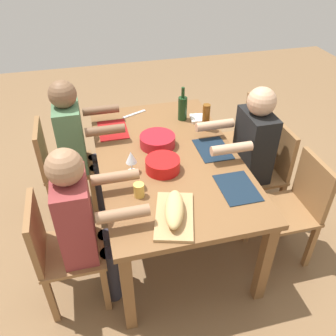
# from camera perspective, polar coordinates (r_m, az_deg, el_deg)

# --- Properties ---
(ground_plane) EXTENTS (8.00, 8.00, 0.00)m
(ground_plane) POSITION_cam_1_polar(r_m,az_deg,el_deg) (3.08, 0.00, -9.44)
(ground_plane) COLOR brown
(dining_table) EXTENTS (1.70, 1.01, 0.74)m
(dining_table) POSITION_cam_1_polar(r_m,az_deg,el_deg) (2.65, 0.00, 0.51)
(dining_table) COLOR brown
(dining_table) RESTS_ON ground_plane
(chair_near_right) EXTENTS (0.40, 0.40, 0.85)m
(chair_near_right) POSITION_cam_1_polar(r_m,az_deg,el_deg) (3.36, 11.89, 4.65)
(chair_near_right) COLOR olive
(chair_near_right) RESTS_ON ground_plane
(chair_far_right) EXTENTS (0.40, 0.40, 0.85)m
(chair_far_right) POSITION_cam_1_polar(r_m,az_deg,el_deg) (3.09, -17.25, 0.60)
(chair_far_right) COLOR olive
(chair_far_right) RESTS_ON ground_plane
(diner_far_right) EXTENTS (0.41, 0.53, 1.20)m
(diner_far_right) POSITION_cam_1_polar(r_m,az_deg,el_deg) (2.97, -14.48, 4.48)
(diner_far_right) COLOR #2D2D38
(diner_far_right) RESTS_ON ground_plane
(chair_near_left) EXTENTS (0.40, 0.40, 0.85)m
(chair_near_left) POSITION_cam_1_polar(r_m,az_deg,el_deg) (2.72, 19.79, -5.64)
(chair_near_left) COLOR olive
(chair_near_left) RESTS_ON ground_plane
(chair_near_center) EXTENTS (0.40, 0.40, 0.85)m
(chair_near_center) POSITION_cam_1_polar(r_m,az_deg,el_deg) (3.02, 15.42, 0.05)
(chair_near_center) COLOR olive
(chair_near_center) RESTS_ON ground_plane
(diner_near_center) EXTENTS (0.41, 0.53, 1.20)m
(diner_near_center) POSITION_cam_1_polar(r_m,az_deg,el_deg) (2.82, 12.81, 3.01)
(diner_near_center) COLOR #2D2D38
(diner_near_center) RESTS_ON ground_plane
(chair_far_left) EXTENTS (0.40, 0.40, 0.85)m
(chair_far_left) POSITION_cam_1_polar(r_m,az_deg,el_deg) (2.39, -17.22, -12.29)
(chair_far_left) COLOR olive
(chair_far_left) RESTS_ON ground_plane
(diner_far_left) EXTENTS (0.41, 0.53, 1.20)m
(diner_far_left) POSITION_cam_1_polar(r_m,az_deg,el_deg) (2.22, -13.49, -8.00)
(diner_far_left) COLOR #2D2D38
(diner_far_left) RESTS_ON ground_plane
(serving_bowl_salad) EXTENTS (0.24, 0.24, 0.09)m
(serving_bowl_salad) POSITION_cam_1_polar(r_m,az_deg,el_deg) (2.43, -0.86, 0.65)
(serving_bowl_salad) COLOR red
(serving_bowl_salad) RESTS_ON dining_table
(serving_bowl_fruit) EXTENTS (0.27, 0.27, 0.09)m
(serving_bowl_fruit) POSITION_cam_1_polar(r_m,az_deg,el_deg) (2.69, -1.70, 4.50)
(serving_bowl_fruit) COLOR #B21923
(serving_bowl_fruit) RESTS_ON dining_table
(cutting_board) EXTENTS (0.45, 0.32, 0.02)m
(cutting_board) POSITION_cam_1_polar(r_m,az_deg,el_deg) (2.10, 1.02, -7.69)
(cutting_board) COLOR tan
(cutting_board) RESTS_ON dining_table
(bread_loaf) EXTENTS (0.34, 0.20, 0.09)m
(bread_loaf) POSITION_cam_1_polar(r_m,az_deg,el_deg) (2.06, 1.04, -6.60)
(bread_loaf) COLOR tan
(bread_loaf) RESTS_ON cutting_board
(wine_bottle) EXTENTS (0.08, 0.08, 0.29)m
(wine_bottle) POSITION_cam_1_polar(r_m,az_deg,el_deg) (3.03, 2.36, 9.64)
(wine_bottle) COLOR #193819
(wine_bottle) RESTS_ON dining_table
(beer_bottle) EXTENTS (0.06, 0.06, 0.22)m
(beer_bottle) POSITION_cam_1_polar(r_m,az_deg,el_deg) (2.89, 6.11, 8.10)
(beer_bottle) COLOR brown
(beer_bottle) RESTS_ON dining_table
(wine_glass) EXTENTS (0.08, 0.08, 0.17)m
(wine_glass) POSITION_cam_1_polar(r_m,az_deg,el_deg) (2.39, -5.95, 1.59)
(wine_glass) COLOR silver
(wine_glass) RESTS_ON dining_table
(placemat_far_right) EXTENTS (0.32, 0.23, 0.01)m
(placemat_far_right) POSITION_cam_1_polar(r_m,az_deg,el_deg) (2.94, -8.84, 6.07)
(placemat_far_right) COLOR maroon
(placemat_far_right) RESTS_ON dining_table
(placemat_near_left) EXTENTS (0.32, 0.23, 0.01)m
(placemat_near_left) POSITION_cam_1_polar(r_m,az_deg,el_deg) (2.35, 11.07, -3.13)
(placemat_near_left) COLOR #142333
(placemat_near_left) RESTS_ON dining_table
(placemat_near_center) EXTENTS (0.32, 0.23, 0.01)m
(placemat_near_center) POSITION_cam_1_polar(r_m,az_deg,el_deg) (2.69, 7.20, 3.02)
(placemat_near_center) COLOR #142333
(placemat_near_center) RESTS_ON dining_table
(cup_far_left) EXTENTS (0.07, 0.07, 0.09)m
(cup_far_left) POSITION_cam_1_polar(r_m,az_deg,el_deg) (2.23, -4.68, -3.57)
(cup_far_left) COLOR gold
(cup_far_left) RESTS_ON dining_table
(carving_knife) EXTENTS (0.12, 0.22, 0.01)m
(carving_knife) POSITION_cam_1_polar(r_m,az_deg,el_deg) (3.16, -5.44, 8.63)
(carving_knife) COLOR silver
(carving_knife) RESTS_ON dining_table
(napkin_stack) EXTENTS (0.16, 0.16, 0.02)m
(napkin_stack) POSITION_cam_1_polar(r_m,az_deg,el_deg) (3.07, 4.97, 7.94)
(napkin_stack) COLOR white
(napkin_stack) RESTS_ON dining_table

